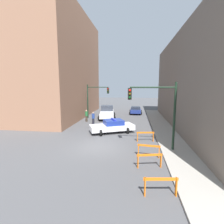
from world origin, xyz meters
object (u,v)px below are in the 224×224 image
barrier_corner (145,135)px  parked_car_near (136,110)px  traffic_light_near (159,106)px  barrier_mid (149,158)px  pedestrian_crossing (93,118)px  police_car (112,126)px  white_truck (107,112)px  traffic_light_far (95,96)px  barrier_back (149,149)px  barrier_front (161,183)px  pedestrian_corner (86,116)px

barrier_corner → parked_car_near: bearing=93.1°
traffic_light_near → barrier_mid: (-0.86, -3.14, -2.91)m
traffic_light_near → pedestrian_crossing: size_ratio=3.13×
barrier_corner → police_car: bearing=142.5°
barrier_mid → pedestrian_crossing: bearing=119.1°
police_car → pedestrian_crossing: size_ratio=3.04×
traffic_light_near → barrier_corner: size_ratio=3.28×
police_car → white_truck: (-1.91, 8.25, 0.18)m
traffic_light_far → barrier_back: size_ratio=3.26×
barrier_front → pedestrian_corner: bearing=116.8°
pedestrian_corner → barrier_back: (7.80, -11.40, -0.24)m
barrier_mid → barrier_corner: same height
pedestrian_crossing → barrier_mid: bearing=-59.6°
parked_car_near → barrier_back: parked_car_near is taller
police_car → pedestrian_corner: pedestrian_corner is taller
pedestrian_crossing → barrier_corner: size_ratio=1.05×
parked_car_near → barrier_front: parked_car_near is taller
white_truck → pedestrian_corner: white_truck is taller
pedestrian_crossing → pedestrian_corner: (-1.40, 1.72, 0.00)m
traffic_light_near → traffic_light_far: (-8.03, 12.74, -0.13)m
police_car → pedestrian_crossing: 4.64m
barrier_corner → barrier_back: bearing=-89.2°
white_truck → barrier_front: size_ratio=3.53×
white_truck → pedestrian_corner: (-2.45, -2.96, -0.04)m
barrier_back → parked_car_near: bearing=92.7°
barrier_front → pedestrian_crossing: bearing=115.0°
white_truck → barrier_back: white_truck is taller
white_truck → pedestrian_corner: 3.85m
barrier_front → barrier_corner: same height
traffic_light_far → traffic_light_near: bearing=-57.8°
pedestrian_corner → barrier_corner: pedestrian_corner is taller
traffic_light_near → police_car: traffic_light_near is taller
parked_car_near → pedestrian_crossing: 11.20m
police_car → parked_car_near: (2.51, 13.35, -0.05)m
barrier_front → barrier_corner: bearing=91.8°
traffic_light_near → barrier_back: (-0.78, -1.45, -2.91)m
traffic_light_near → white_truck: size_ratio=0.93×
parked_car_near → pedestrian_corner: 10.60m
traffic_light_far → white_truck: bearing=5.2°
white_truck → barrier_front: white_truck is taller
barrier_back → barrier_corner: bearing=90.8°
traffic_light_near → police_car: size_ratio=1.03×
traffic_light_far → pedestrian_corner: bearing=-101.1°
traffic_light_near → pedestrian_crossing: (-7.18, 8.23, -2.67)m
traffic_light_far → police_car: 9.33m
pedestrian_crossing → pedestrian_corner: same height
police_car → barrier_back: size_ratio=3.17×
barrier_front → barrier_back: same height
parked_car_near → barrier_back: 19.48m
barrier_mid → traffic_light_near: bearing=74.7°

